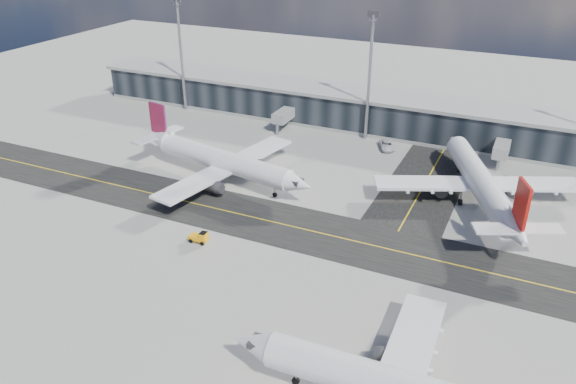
% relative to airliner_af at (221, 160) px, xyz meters
% --- Properties ---
extents(ground, '(300.00, 300.00, 0.00)m').
position_rel_airliner_af_xyz_m(ground, '(19.05, -15.00, -4.10)').
color(ground, gray).
rests_on(ground, ground).
extents(taxiway_lanes, '(180.00, 63.00, 0.03)m').
position_rel_airliner_af_xyz_m(taxiway_lanes, '(22.97, -4.26, -4.09)').
color(taxiway_lanes, black).
rests_on(taxiway_lanes, ground).
extents(terminal_concourse, '(152.00, 19.80, 8.80)m').
position_rel_airliner_af_xyz_m(terminal_concourse, '(19.09, 39.93, -0.01)').
color(terminal_concourse, black).
rests_on(terminal_concourse, ground).
extents(floodlight_masts, '(102.50, 0.70, 28.90)m').
position_rel_airliner_af_xyz_m(floodlight_masts, '(19.05, 33.00, 11.51)').
color(floodlight_masts, gray).
rests_on(floodlight_masts, ground).
extents(airliner_af, '(41.77, 35.82, 12.41)m').
position_rel_airliner_af_xyz_m(airliner_af, '(0.00, 0.00, 0.00)').
color(airliner_af, white).
rests_on(airliner_af, ground).
extents(airliner_redtail, '(36.18, 41.90, 12.99)m').
position_rel_airliner_af_xyz_m(airliner_redtail, '(47.59, 10.53, 0.19)').
color(airliner_redtail, white).
rests_on(airliner_redtail, ground).
extents(baggage_tug, '(3.19, 1.75, 1.95)m').
position_rel_airliner_af_xyz_m(baggage_tug, '(9.04, -21.84, -3.12)').
color(baggage_tug, '#F8A30D').
rests_on(baggage_tug, ground).
extents(service_van, '(5.18, 6.72, 1.70)m').
position_rel_airliner_af_xyz_m(service_van, '(25.30, 29.00, -3.25)').
color(service_van, white).
rests_on(service_van, ground).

